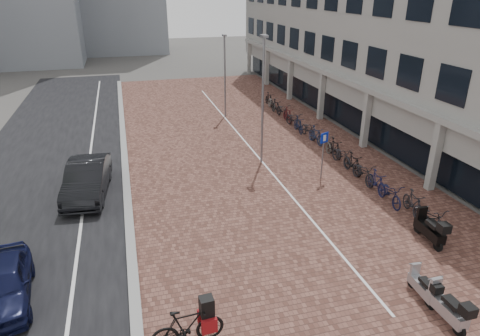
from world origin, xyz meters
name	(u,v)px	position (x,y,z in m)	size (l,w,h in m)	color
ground	(287,270)	(0.00, 0.00, 0.00)	(140.00, 140.00, 0.00)	#474442
plaza_brick	(245,146)	(2.00, 12.00, 0.01)	(14.50, 42.00, 0.04)	brown
street_asphalt	(51,165)	(-9.00, 12.00, 0.01)	(8.00, 50.00, 0.03)	black
curb	(125,157)	(-5.10, 12.00, 0.07)	(0.35, 42.00, 0.14)	gray
lane_line	(89,161)	(-7.00, 12.00, 0.02)	(0.12, 44.00, 0.00)	white
parking_line	(248,145)	(2.20, 12.00, 0.04)	(0.10, 30.00, 0.00)	white
car_navy	(3,283)	(-8.90, 0.86, 0.65)	(1.55, 3.84, 1.31)	black
car_dark	(87,179)	(-6.80, 7.79, 0.79)	(1.68, 4.81, 1.58)	black
hero_bike	(187,326)	(-3.78, -2.37, 0.63)	(2.06, 0.71, 1.43)	black
scooter_front	(447,306)	(3.50, -3.50, 0.57)	(0.52, 1.65, 1.14)	#A1A1A6
scooter_mid	(430,228)	(5.77, 0.17, 0.60)	(0.55, 1.76, 1.21)	black
scooter_back	(423,285)	(3.50, -2.46, 0.49)	(0.44, 1.41, 0.97)	#9C9CA0
parking_sign	(323,148)	(4.38, 6.50, 1.64)	(0.48, 0.24, 2.44)	slate
lamp_near	(263,103)	(2.15, 9.34, 3.34)	(0.12, 0.12, 6.68)	slate
lamp_far	(225,77)	(2.36, 18.55, 2.89)	(0.12, 0.12, 5.78)	slate
bike_row	(321,139)	(6.30, 10.65, 0.52)	(1.18, 21.42, 1.05)	#222228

